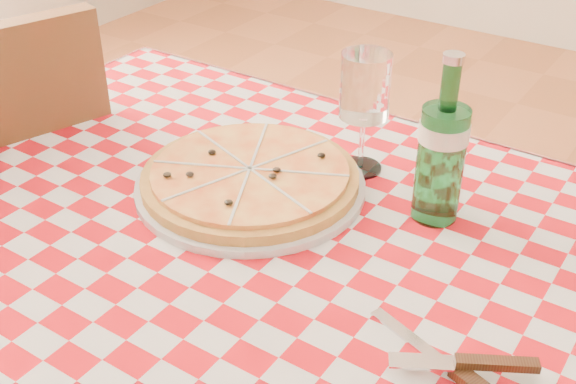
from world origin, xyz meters
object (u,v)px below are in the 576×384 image
at_px(dining_table, 276,314).
at_px(wine_glass, 363,114).
at_px(pizza_plate, 250,176).
at_px(water_bottle, 443,140).

height_order(dining_table, wine_glass, wine_glass).
distance_m(dining_table, pizza_plate, 0.21).
xyz_separation_m(water_bottle, wine_glass, (-0.15, 0.06, -0.03)).
distance_m(water_bottle, wine_glass, 0.16).
relative_size(pizza_plate, wine_glass, 1.80).
xyz_separation_m(dining_table, pizza_plate, (-0.12, 0.11, 0.12)).
distance_m(pizza_plate, water_bottle, 0.28).
distance_m(pizza_plate, wine_glass, 0.19).
height_order(pizza_plate, wine_glass, wine_glass).
height_order(water_bottle, wine_glass, water_bottle).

